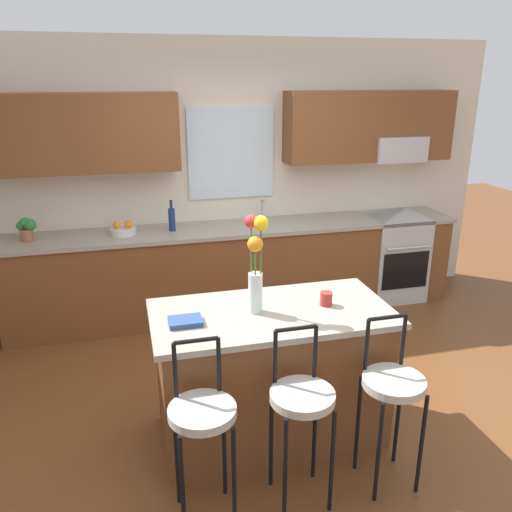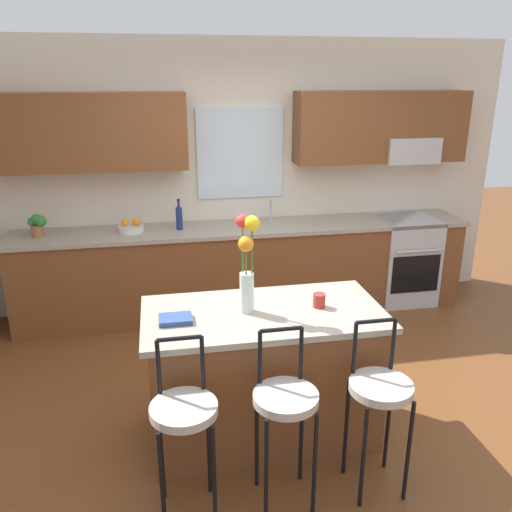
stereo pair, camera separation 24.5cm
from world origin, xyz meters
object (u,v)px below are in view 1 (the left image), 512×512
object	(u,v)px
flower_vase	(256,262)
potted_plant_small	(27,228)
mug_ceramic	(326,299)
bar_stool_near	(202,419)
fruit_bowl_oranges	(123,230)
cookbook	(185,321)
bar_stool_far	(392,389)
oven_range	(392,256)
bar_stool_middle	(302,403)
bottle_olive_oil	(172,219)
kitchen_island	(271,373)

from	to	relation	value
flower_vase	potted_plant_small	world-z (taller)	flower_vase
flower_vase	mug_ceramic	distance (m)	0.55
bar_stool_near	potted_plant_small	distance (m)	2.87
fruit_bowl_oranges	potted_plant_small	bearing A→B (deg)	-179.86
mug_ceramic	cookbook	bearing A→B (deg)	-177.30
fruit_bowl_oranges	potted_plant_small	distance (m)	0.84
mug_ceramic	cookbook	size ratio (longest dim) A/B	0.45
bar_stool_far	potted_plant_small	bearing A→B (deg)	131.38
bar_stool_near	fruit_bowl_oranges	distance (m)	2.63
potted_plant_small	flower_vase	bearing A→B (deg)	-50.51
oven_range	bar_stool_middle	size ratio (longest dim) A/B	0.88
bar_stool_middle	flower_vase	distance (m)	0.88
cookbook	bottle_olive_oil	size ratio (longest dim) A/B	0.66
oven_range	bottle_olive_oil	bearing A→B (deg)	179.41
bar_stool_far	flower_vase	world-z (taller)	flower_vase
mug_ceramic	cookbook	world-z (taller)	mug_ceramic
bar_stool_near	potted_plant_small	bearing A→B (deg)	114.50
bar_stool_near	flower_vase	size ratio (longest dim) A/B	1.66
kitchen_island	bar_stool_middle	bearing A→B (deg)	-90.00
oven_range	fruit_bowl_oranges	bearing A→B (deg)	179.50
bar_stool_far	fruit_bowl_oranges	bearing A→B (deg)	119.06
fruit_bowl_oranges	bottle_olive_oil	size ratio (longest dim) A/B	0.80
oven_range	kitchen_island	xyz separation A→B (m)	(-1.95, -1.96, 0.00)
bottle_olive_oil	potted_plant_small	xyz separation A→B (m)	(-1.30, -0.00, 0.00)
oven_range	bottle_olive_oil	distance (m)	2.45
bottle_olive_oil	bar_stool_near	bearing A→B (deg)	-92.71
bar_stool_far	cookbook	distance (m)	1.27
kitchen_island	fruit_bowl_oranges	xyz separation A→B (m)	(-0.89, 1.99, 0.50)
oven_range	bar_stool_far	size ratio (longest dim) A/B	0.88
mug_ceramic	bar_stool_near	bearing A→B (deg)	-146.77
oven_range	kitchen_island	size ratio (longest dim) A/B	0.60
bar_stool_middle	bar_stool_far	bearing A→B (deg)	0.00
flower_vase	potted_plant_small	bearing A→B (deg)	129.49
kitchen_island	bottle_olive_oil	bearing A→B (deg)	102.15
bar_stool_near	bottle_olive_oil	xyz separation A→B (m)	(0.12, 2.59, 0.40)
cookbook	fruit_bowl_oranges	bearing A→B (deg)	99.28
flower_vase	cookbook	xyz separation A→B (m)	(-0.45, -0.06, -0.32)
flower_vase	bottle_olive_oil	xyz separation A→B (m)	(-0.33, 1.98, -0.22)
bar_stool_near	mug_ceramic	xyz separation A→B (m)	(0.92, 0.60, 0.33)
kitchen_island	mug_ceramic	world-z (taller)	mug_ceramic
bar_stool_far	cookbook	world-z (taller)	bar_stool_far
mug_ceramic	bottle_olive_oil	world-z (taller)	bottle_olive_oil
flower_vase	cookbook	size ratio (longest dim) A/B	3.15
oven_range	bar_stool_near	xyz separation A→B (m)	(-2.50, -2.56, 0.18)
flower_vase	fruit_bowl_oranges	size ratio (longest dim) A/B	2.62
flower_vase	fruit_bowl_oranges	xyz separation A→B (m)	(-0.79, 1.98, -0.30)
cookbook	potted_plant_small	distance (m)	2.35
kitchen_island	fruit_bowl_oranges	bearing A→B (deg)	114.09
oven_range	fruit_bowl_oranges	size ratio (longest dim) A/B	3.83
bar_stool_middle	mug_ceramic	bearing A→B (deg)	58.58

